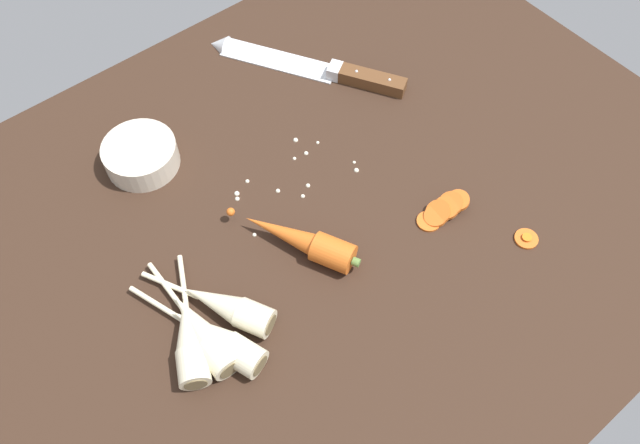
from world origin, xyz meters
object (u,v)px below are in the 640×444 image
carrot_slice_stack (443,210)px  prep_bowl (141,155)px  parsnip_back (215,338)px  chefs_knife (302,64)px  whole_carrot (302,241)px  parsnip_mid_right (227,307)px  parsnip_mid_left (202,332)px  parsnip_front (190,339)px  carrot_slice_stray_near (527,238)px

carrot_slice_stack → prep_bowl: (-28.61, 34.86, 1.19)cm
parsnip_back → carrot_slice_stack: size_ratio=2.44×
chefs_knife → whole_carrot: 35.32cm
carrot_slice_stack → chefs_knife: bearing=85.8°
whole_carrot → parsnip_back: size_ratio=0.90×
whole_carrot → parsnip_mid_right: whole_carrot is taller
carrot_slice_stack → prep_bowl: prep_bowl is taller
parsnip_back → chefs_knife: bearing=39.5°
whole_carrot → parsnip_mid_left: (-18.07, -2.56, -0.12)cm
whole_carrot → parsnip_mid_left: bearing=-171.9°
parsnip_front → parsnip_back: same height
parsnip_front → parsnip_mid_right: (6.12, 0.66, -0.00)cm
parsnip_back → carrot_slice_stack: 36.49cm
parsnip_back → carrot_slice_stack: bearing=-5.9°
chefs_knife → parsnip_mid_left: size_ratio=1.61×
carrot_slice_stray_near → chefs_knife: bearing=94.3°
whole_carrot → parsnip_front: (-19.69, -2.33, -0.12)cm
parsnip_front → carrot_slice_stray_near: parsnip_front is taller
parsnip_back → whole_carrot: bearing=14.1°
parsnip_mid_right → carrot_slice_stray_near: (38.81, -16.88, -1.62)cm
carrot_slice_stack → parsnip_mid_right: bearing=168.9°
parsnip_back → prep_bowl: (7.68, 31.12, 0.17)cm
parsnip_mid_right → parsnip_back: 4.47cm
parsnip_mid_right → prep_bowl: size_ratio=1.64×
parsnip_front → carrot_slice_stack: parsnip_front is taller
parsnip_mid_left → carrot_slice_stray_near: size_ratio=5.86×
chefs_knife → whole_carrot: (-21.75, -27.80, 1.45)cm
chefs_knife → carrot_slice_stray_near: 46.48cm
whole_carrot → parsnip_back: (-17.16, -4.32, -0.12)cm
carrot_slice_stray_near → parsnip_front: bearing=160.1°
parsnip_back → parsnip_mid_right: bearing=36.4°
parsnip_mid_right → parsnip_back: size_ratio=0.89×
parsnip_mid_left → carrot_slice_stray_near: 46.20cm
whole_carrot → parsnip_back: whole_carrot is taller
parsnip_front → carrot_slice_stack: bearing=-8.4°
parsnip_mid_left → prep_bowl: same height
whole_carrot → prep_bowl: (-9.49, 26.80, 0.05)cm
parsnip_mid_right → carrot_slice_stray_near: 42.35cm
carrot_slice_stray_near → carrot_slice_stack: bearing=120.3°
whole_carrot → parsnip_front: size_ratio=1.04×
chefs_knife → parsnip_mid_right: size_ratio=1.74×
carrot_slice_stack → parsnip_back: bearing=174.1°
parsnip_back → parsnip_mid_left: bearing=117.3°
parsnip_mid_left → parsnip_front: bearing=171.8°
prep_bowl → whole_carrot: bearing=-70.5°
parsnip_mid_right → carrot_slice_stack: parsnip_mid_right is taller
parsnip_mid_left → parsnip_mid_right: same height
parsnip_front → prep_bowl: 30.86cm
parsnip_mid_left → carrot_slice_stray_near: parsnip_mid_left is taller
carrot_slice_stack → whole_carrot: bearing=157.1°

